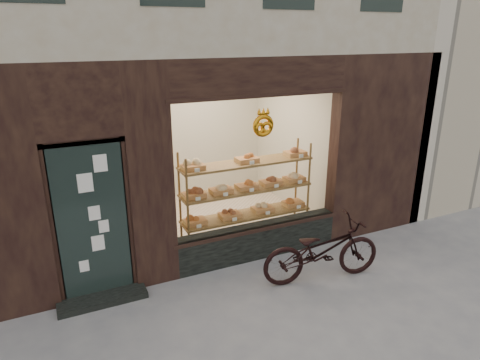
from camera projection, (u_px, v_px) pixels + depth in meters
ground at (308, 347)px, 4.90m from camera, size 90.00×90.00×0.00m
display_shelf at (247, 198)px, 6.98m from camera, size 2.20×0.45×1.70m
bicycle at (322, 250)px, 6.11m from camera, size 1.84×0.90×0.93m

